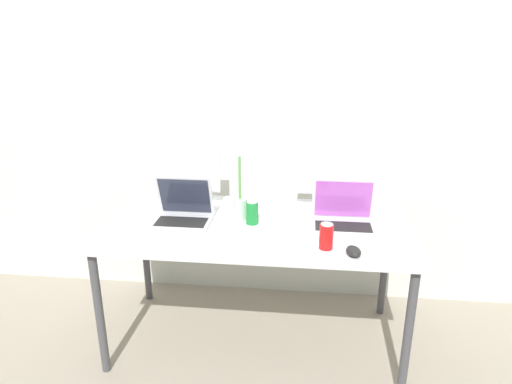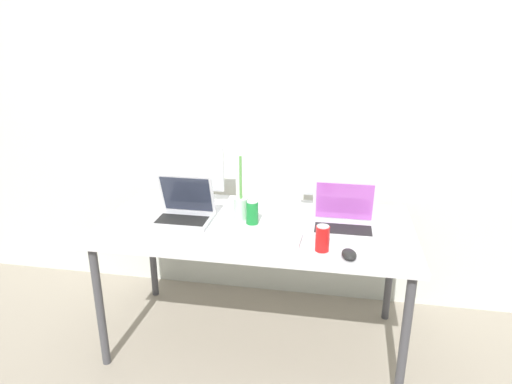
% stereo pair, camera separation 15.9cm
% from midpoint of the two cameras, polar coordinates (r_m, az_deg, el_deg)
% --- Properties ---
extents(ground_plane, '(16.00, 16.00, 0.00)m').
position_cam_midpoint_polar(ground_plane, '(2.83, -1.69, -17.85)').
color(ground_plane, gray).
extents(wall_back, '(7.00, 0.08, 2.60)m').
position_cam_midpoint_polar(wall_back, '(2.87, -0.31, 11.12)').
color(wall_back, silver).
rests_on(wall_back, ground).
extents(work_desk, '(1.66, 0.82, 0.74)m').
position_cam_midpoint_polar(work_desk, '(2.48, -1.85, -5.23)').
color(work_desk, '#424247').
rests_on(work_desk, ground).
extents(monitor_left, '(0.42, 0.20, 0.35)m').
position_cam_midpoint_polar(monitor_left, '(2.73, -10.58, 2.14)').
color(monitor_left, silver).
rests_on(monitor_left, work_desk).
extents(monitor_center, '(0.42, 0.18, 0.41)m').
position_cam_midpoint_polar(monitor_center, '(2.63, 8.03, 2.54)').
color(monitor_center, silver).
rests_on(monitor_center, work_desk).
extents(laptop_silver, '(0.30, 0.25, 0.25)m').
position_cam_midpoint_polar(laptop_silver, '(2.50, -10.90, -2.50)').
color(laptop_silver, silver).
rests_on(laptop_silver, work_desk).
extents(laptop_secondary, '(0.33, 0.24, 0.25)m').
position_cam_midpoint_polar(laptop_secondary, '(2.43, 8.99, -3.03)').
color(laptop_secondary, silver).
rests_on(laptop_secondary, work_desk).
extents(keyboard_main, '(0.42, 0.16, 0.02)m').
position_cam_midpoint_polar(keyboard_main, '(2.28, -1.21, -5.65)').
color(keyboard_main, '#B2B2B7').
rests_on(keyboard_main, work_desk).
extents(mouse_by_keyboard, '(0.09, 0.11, 0.04)m').
position_cam_midpoint_polar(mouse_by_keyboard, '(2.15, 10.03, -7.33)').
color(mouse_by_keyboard, black).
rests_on(mouse_by_keyboard, work_desk).
extents(soda_can_near_keyboard, '(0.07, 0.07, 0.13)m').
position_cam_midpoint_polar(soda_can_near_keyboard, '(2.43, -2.36, -2.64)').
color(soda_can_near_keyboard, '#197F33').
rests_on(soda_can_near_keyboard, work_desk).
extents(soda_can_by_laptop, '(0.07, 0.07, 0.13)m').
position_cam_midpoint_polar(soda_can_by_laptop, '(2.17, 6.71, -5.55)').
color(soda_can_by_laptop, red).
rests_on(soda_can_by_laptop, work_desk).
extents(bamboo_vase, '(0.08, 0.08, 0.35)m').
position_cam_midpoint_polar(bamboo_vase, '(2.49, -3.84, -1.91)').
color(bamboo_vase, '#B2D1B7').
rests_on(bamboo_vase, work_desk).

